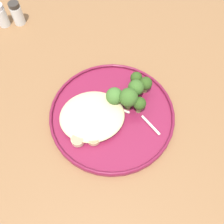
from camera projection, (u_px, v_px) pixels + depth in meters
The scene contains 19 objects.
ground at pixel (106, 186), 1.27m from camera, with size 6.00×6.00×0.00m, color #2D2B28.
wooden_dining_table at pixel (102, 125), 0.69m from camera, with size 1.40×1.00×0.74m.
dinner_plate at pixel (112, 114), 0.61m from camera, with size 0.29×0.29×0.02m.
noodle_bed at pixel (92, 116), 0.59m from camera, with size 0.15×0.13×0.03m.
seared_scallop_left_edge at pixel (78, 140), 0.56m from camera, with size 0.03×0.03×0.02m.
seared_scallop_front_small at pixel (109, 112), 0.60m from camera, with size 0.02×0.02×0.01m.
seared_scallop_half_hidden at pixel (113, 98), 0.61m from camera, with size 0.04×0.04×0.02m.
seared_scallop_tilted_round at pixel (94, 138), 0.56m from camera, with size 0.03×0.03×0.01m.
seared_scallop_large_seared at pixel (89, 117), 0.59m from camera, with size 0.04×0.04×0.01m.
broccoli_floret_left_leaning at pixel (128, 98), 0.58m from camera, with size 0.04×0.04×0.07m.
broccoli_floret_right_tilted at pixel (139, 104), 0.58m from camera, with size 0.03×0.03×0.05m.
broccoli_floret_front_edge at pixel (136, 88), 0.60m from camera, with size 0.04×0.04×0.06m.
broccoli_floret_near_rim at pixel (114, 96), 0.59m from camera, with size 0.04×0.04×0.05m.
broccoli_floret_small_sprig at pixel (136, 78), 0.62m from camera, with size 0.03×0.03×0.04m.
broccoli_floret_beside_noodles at pixel (145, 84), 0.61m from camera, with size 0.03×0.03×0.05m.
onion_sliver_pale_crescent at pixel (121, 110), 0.61m from camera, with size 0.04×0.01×0.00m, color silver.
onion_sliver_long_sliver at pixel (151, 125), 0.59m from camera, with size 0.06×0.01×0.00m, color silver.
salt_shaker at pixel (1, 15), 0.74m from camera, with size 0.03×0.03×0.07m.
pepper_shaker at pixel (17, 13), 0.74m from camera, with size 0.03×0.03×0.07m.
Camera 1 is at (-0.03, -0.31, 1.28)m, focal length 41.85 mm.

